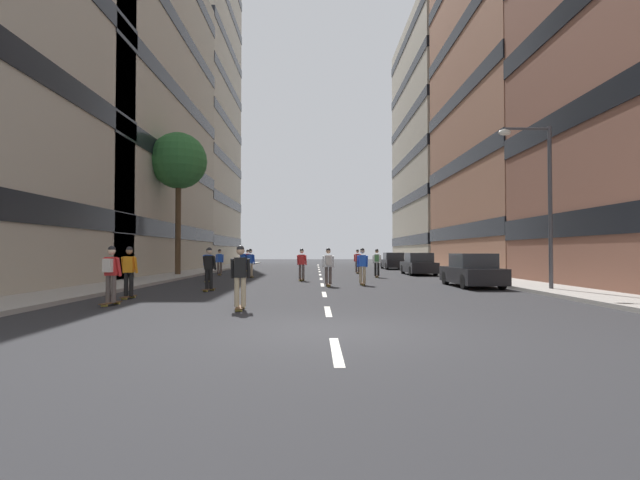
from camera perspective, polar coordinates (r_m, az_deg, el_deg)
name	(u,v)px	position (r m, az deg, el deg)	size (l,w,h in m)	color
ground_plane	(320,275)	(32.25, 0.03, -4.28)	(135.82, 135.82, 0.00)	#28282B
sidewalk_left	(195,272)	(36.21, -14.97, -3.81)	(2.60, 62.25, 0.14)	#9E9991
sidewalk_right	(444,272)	(36.38, 14.86, -3.80)	(2.60, 62.25, 0.14)	#9E9991
lane_markings	(320,275)	(32.62, 0.02, -4.24)	(0.16, 52.20, 0.01)	silver
building_left_mid	(95,101)	(40.97, -25.74, 14.95)	(13.22, 23.31, 25.94)	#B2A893
building_left_far	(175,108)	(60.73, -17.25, 15.09)	(13.22, 17.36, 37.43)	#BCB29E
building_right_mid	(542,70)	(42.03, 25.44, 18.18)	(13.22, 17.57, 31.04)	#9E6B51
building_right_far	(461,143)	(59.88, 16.78, 11.20)	(13.22, 21.10, 29.10)	#B2A893
parked_car_near	(472,271)	(22.49, 18.03, -3.66)	(1.82, 4.40, 1.52)	black
parked_car_mid	(393,262)	(43.55, 8.90, -2.60)	(1.82, 4.40, 1.52)	black
parked_car_far	(419,265)	(33.17, 11.91, -2.96)	(1.82, 4.40, 1.52)	black
street_tree_near	(179,162)	(32.46, -16.84, 9.11)	(3.67, 3.67, 9.27)	#4C3823
streetlamp_right	(541,188)	(20.80, 25.30, 5.71)	(2.13, 0.30, 6.50)	#3F3F44
skater_0	(362,265)	(22.53, 5.19, -3.00)	(0.53, 0.90, 1.78)	brown
skater_1	(328,264)	(21.73, 1.02, -2.98)	(0.53, 0.90, 1.78)	brown
skater_2	(129,270)	(17.22, -22.24, -3.38)	(0.54, 0.91, 1.78)	brown
skater_3	(208,263)	(25.41, -13.48, -2.78)	(0.53, 0.90, 1.78)	brown
skater_4	(209,267)	(19.55, -13.35, -3.20)	(0.57, 0.92, 1.78)	brown
skater_5	(358,260)	(34.48, 4.59, -2.45)	(0.55, 0.92, 1.78)	brown
skater_6	(220,261)	(32.63, -12.13, -2.48)	(0.57, 0.92, 1.78)	brown
skater_7	(247,259)	(39.28, -8.82, -2.32)	(0.56, 0.92, 1.78)	brown
skater_8	(302,263)	(25.80, -2.25, -2.80)	(0.56, 0.92, 1.78)	brown
skater_9	(111,271)	(15.25, -24.12, -3.51)	(0.56, 0.92, 1.78)	brown
skater_10	(377,261)	(29.36, 6.94, -2.57)	(0.56, 0.92, 1.78)	brown
skater_11	(243,260)	(37.19, -9.34, -2.36)	(0.57, 0.92, 1.78)	brown
skater_12	(240,274)	(13.05, -9.69, -4.12)	(0.54, 0.91, 1.78)	brown
skater_13	(250,262)	(28.90, -8.48, -2.64)	(0.57, 0.92, 1.78)	brown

